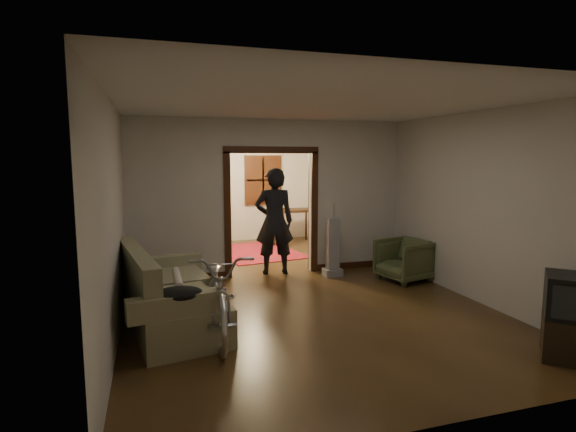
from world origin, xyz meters
name	(u,v)px	position (x,y,z in m)	size (l,w,h in m)	color
floor	(283,284)	(0.00, 0.00, 0.00)	(5.00, 8.50, 0.01)	#362311
ceiling	(283,115)	(0.00, 0.00, 2.80)	(5.00, 8.50, 0.01)	white
wall_back	(236,186)	(0.00, 4.25, 1.40)	(5.00, 0.02, 2.80)	beige
wall_left	(122,207)	(-2.50, 0.00, 1.40)	(0.02, 8.50, 2.80)	beige
wall_right	(415,198)	(2.50, 0.00, 1.40)	(0.02, 8.50, 2.80)	beige
partition_wall	(271,198)	(0.00, 0.75, 1.40)	(5.00, 0.14, 2.80)	beige
door_casing	(271,214)	(0.00, 0.75, 1.10)	(1.74, 0.20, 2.32)	#361A0C
far_window	(263,180)	(0.70, 4.21, 1.55)	(0.98, 0.06, 1.28)	black
chandelier	(250,147)	(0.00, 2.50, 2.35)	(0.24, 0.24, 0.24)	#FFE0A5
light_switch	(327,205)	(1.05, 0.68, 1.25)	(0.08, 0.01, 0.12)	silver
sofa	(171,287)	(-1.88, -1.39, 0.50)	(0.98, 2.17, 1.00)	#6C6C48
rolled_paper	(177,278)	(-1.78, -1.09, 0.53)	(0.11, 0.11, 0.86)	beige
jacket	(179,294)	(-1.83, -2.30, 0.68)	(0.51, 0.38, 0.15)	black
bicycle	(219,291)	(-1.34, -1.82, 0.53)	(0.70, 2.01, 1.06)	silver
armchair	(404,260)	(2.08, -0.38, 0.36)	(0.77, 0.79, 0.72)	#48532E
tv_stand	(568,337)	(2.09, -3.60, 0.24)	(0.52, 0.47, 0.47)	black
crt_tv	(571,296)	(2.09, -3.60, 0.68)	(0.53, 0.47, 0.45)	black
vacuum	(333,247)	(1.02, 0.27, 0.53)	(0.32, 0.26, 1.05)	gray
person	(274,221)	(0.05, 0.74, 0.97)	(0.71, 0.46, 1.94)	black
oriental_rug	(257,252)	(0.16, 2.66, 0.01)	(1.66, 2.18, 0.02)	maroon
locker	(180,211)	(-1.42, 3.89, 0.87)	(0.87, 0.48, 1.73)	#2F3A22
globe	(179,166)	(-1.42, 3.89, 1.94)	(0.31, 0.31, 0.31)	#1E5972
desk	(290,226)	(1.24, 3.54, 0.41)	(1.12, 0.63, 0.83)	black
desk_chair	(273,227)	(0.72, 3.27, 0.47)	(0.42, 0.42, 0.94)	black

